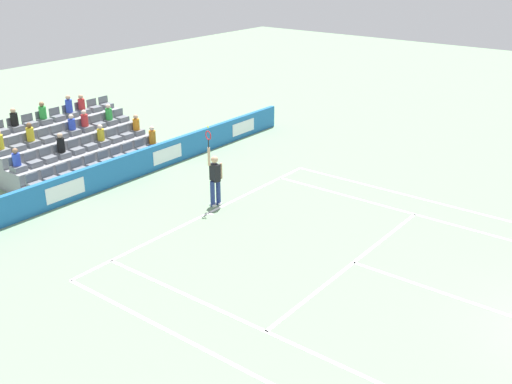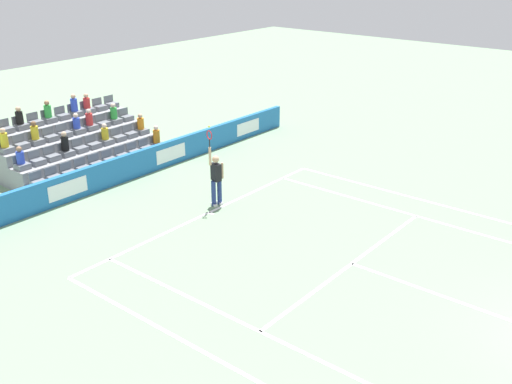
# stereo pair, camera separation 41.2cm
# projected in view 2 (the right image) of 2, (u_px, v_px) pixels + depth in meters

# --- Properties ---
(line_baseline) EXTENTS (10.97, 0.10, 0.01)m
(line_baseline) POSITION_uv_depth(u_px,v_px,m) (209.00, 212.00, 20.03)
(line_baseline) COLOR white
(line_baseline) RESTS_ON ground
(line_service) EXTENTS (8.23, 0.10, 0.01)m
(line_service) POSITION_uv_depth(u_px,v_px,m) (352.00, 264.00, 16.82)
(line_service) COLOR white
(line_service) RESTS_ON ground
(line_centre_service) EXTENTS (0.10, 6.40, 0.01)m
(line_centre_service) POSITION_uv_depth(u_px,v_px,m) (463.00, 303.00, 14.96)
(line_centre_service) COLOR white
(line_centre_service) RESTS_ON ground
(line_singles_sideline_left) EXTENTS (0.10, 11.89, 0.01)m
(line_singles_sideline_left) POSITION_uv_depth(u_px,v_px,m) (276.00, 339.00, 13.61)
(line_singles_sideline_left) COLOR white
(line_singles_sideline_left) RESTS_ON ground
(line_singles_sideline_right) EXTENTS (0.10, 11.89, 0.01)m
(line_singles_sideline_right) POSITION_uv_depth(u_px,v_px,m) (429.00, 220.00, 19.51)
(line_singles_sideline_right) COLOR white
(line_singles_sideline_right) RESTS_ON ground
(line_doubles_sideline_left) EXTENTS (0.10, 11.89, 0.01)m
(line_doubles_sideline_left) POSITION_uv_depth(u_px,v_px,m) (236.00, 370.00, 12.63)
(line_doubles_sideline_left) COLOR white
(line_doubles_sideline_left) RESTS_ON ground
(line_doubles_sideline_right) EXTENTS (0.10, 11.89, 0.01)m
(line_doubles_sideline_right) POSITION_uv_depth(u_px,v_px,m) (446.00, 206.00, 20.49)
(line_doubles_sideline_right) COLOR white
(line_doubles_sideline_right) RESTS_ON ground
(line_centre_mark) EXTENTS (0.10, 0.20, 0.01)m
(line_centre_mark) POSITION_uv_depth(u_px,v_px,m) (211.00, 213.00, 19.97)
(line_centre_mark) COLOR white
(line_centre_mark) RESTS_ON ground
(sponsor_barrier) EXTENTS (19.38, 0.22, 1.00)m
(sponsor_barrier) POSITION_uv_depth(u_px,v_px,m) (122.00, 169.00, 22.44)
(sponsor_barrier) COLOR #1E66AD
(sponsor_barrier) RESTS_ON ground
(tennis_player) EXTENTS (0.51, 0.41, 2.85)m
(tennis_player) POSITION_uv_depth(u_px,v_px,m) (216.00, 178.00, 20.25)
(tennis_player) COLOR navy
(tennis_player) RESTS_ON ground
(stadium_stand) EXTENTS (6.20, 3.80, 2.60)m
(stadium_stand) POSITION_uv_depth(u_px,v_px,m) (74.00, 149.00, 24.08)
(stadium_stand) COLOR gray
(stadium_stand) RESTS_ON ground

